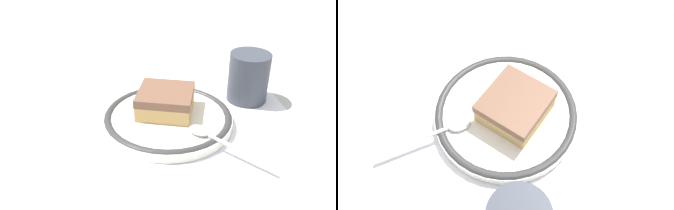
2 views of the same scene
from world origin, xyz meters
TOP-DOWN VIEW (x-y plane):
  - ground_plane at (0.00, 0.00)m, footprint 2.40×2.40m
  - placemat at (0.00, 0.00)m, footprint 0.41×0.41m
  - plate at (-0.01, 0.01)m, footprint 0.22×0.22m
  - cake_slice at (-0.01, 0.03)m, footprint 0.11×0.11m
  - spoon at (0.04, -0.06)m, footprint 0.10×0.12m

SIDE VIEW (x-z plane):
  - ground_plane at x=0.00m, z-range 0.00..0.00m
  - placemat at x=0.00m, z-range 0.00..0.00m
  - plate at x=-0.01m, z-range 0.00..0.02m
  - spoon at x=0.04m, z-range 0.02..0.03m
  - cake_slice at x=-0.01m, z-range 0.02..0.06m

